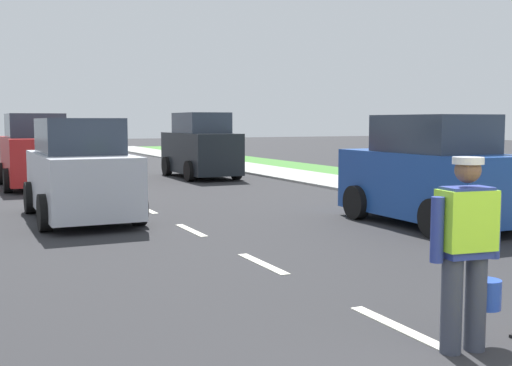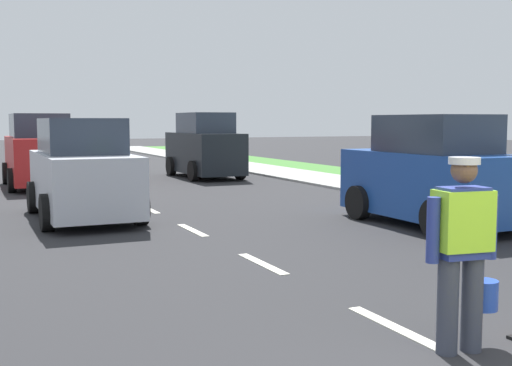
# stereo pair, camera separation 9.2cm
# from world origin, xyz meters

# --- Properties ---
(ground_plane) EXTENTS (96.00, 96.00, 0.00)m
(ground_plane) POSITION_xyz_m (0.00, 21.00, 0.00)
(ground_plane) COLOR #28282B
(sidewalk_right) EXTENTS (2.40, 72.00, 0.14)m
(sidewalk_right) POSITION_xyz_m (7.20, 10.00, 0.00)
(sidewalk_right) COLOR #9E9E99
(sidewalk_right) RESTS_ON ground
(lane_center_line) EXTENTS (0.14, 46.40, 0.01)m
(lane_center_line) POSITION_xyz_m (0.00, 25.20, 0.00)
(lane_center_line) COLOR silver
(lane_center_line) RESTS_ON ground
(road_worker) EXTENTS (0.77, 0.36, 1.67)m
(road_worker) POSITION_xyz_m (0.13, 1.94, 0.93)
(road_worker) COLOR #383D4C
(road_worker) RESTS_ON ground
(car_parked_curbside) EXTENTS (1.87, 3.80, 2.08)m
(car_parked_curbside) POSITION_xyz_m (4.30, 7.40, 0.96)
(car_parked_curbside) COLOR #1E4799
(car_parked_curbside) RESTS_ON ground
(car_oncoming_second) EXTENTS (2.00, 4.21, 2.19)m
(car_oncoming_second) POSITION_xyz_m (-1.66, 17.95, 1.02)
(car_oncoming_second) COLOR red
(car_oncoming_second) RESTS_ON ground
(car_oncoming_lead) EXTENTS (1.92, 4.07, 2.02)m
(car_oncoming_lead) POSITION_xyz_m (-1.55, 10.98, 0.94)
(car_oncoming_lead) COLOR silver
(car_oncoming_lead) RESTS_ON ground
(car_parked_far) EXTENTS (1.88, 4.04, 2.25)m
(car_parked_far) POSITION_xyz_m (3.91, 18.95, 1.05)
(car_parked_far) COLOR black
(car_parked_far) RESTS_ON ground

